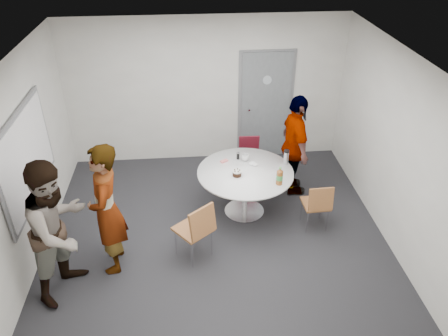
{
  "coord_description": "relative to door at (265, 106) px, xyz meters",
  "views": [
    {
      "loc": [
        -0.33,
        -4.9,
        4.34
      ],
      "look_at": [
        0.13,
        0.25,
        1.11
      ],
      "focal_mm": 35.0,
      "sensor_mm": 36.0,
      "label": 1
    }
  ],
  "objects": [
    {
      "name": "floor",
      "position": [
        -1.1,
        -2.48,
        -1.03
      ],
      "size": [
        5.0,
        5.0,
        0.0
      ],
      "primitive_type": "plane",
      "color": "black",
      "rests_on": "ground"
    },
    {
      "name": "ceiling",
      "position": [
        -1.1,
        -2.48,
        1.67
      ],
      "size": [
        5.0,
        5.0,
        0.0
      ],
      "primitive_type": "plane",
      "rotation": [
        3.14,
        0.0,
        0.0
      ],
      "color": "silver",
      "rests_on": "wall_back"
    },
    {
      "name": "wall_back",
      "position": [
        -1.1,
        0.02,
        0.32
      ],
      "size": [
        5.0,
        0.0,
        5.0
      ],
      "primitive_type": "plane",
      "rotation": [
        1.57,
        0.0,
        0.0
      ],
      "color": "beige",
      "rests_on": "floor"
    },
    {
      "name": "wall_left",
      "position": [
        -3.6,
        -2.48,
        0.32
      ],
      "size": [
        0.0,
        5.0,
        5.0
      ],
      "primitive_type": "plane",
      "rotation": [
        1.57,
        0.0,
        1.57
      ],
      "color": "beige",
      "rests_on": "floor"
    },
    {
      "name": "wall_right",
      "position": [
        1.4,
        -2.48,
        0.32
      ],
      "size": [
        0.0,
        5.0,
        5.0
      ],
      "primitive_type": "plane",
      "rotation": [
        1.57,
        0.0,
        -1.57
      ],
      "color": "beige",
      "rests_on": "floor"
    },
    {
      "name": "wall_front",
      "position": [
        -1.1,
        -4.98,
        0.32
      ],
      "size": [
        5.0,
        0.0,
        5.0
      ],
      "primitive_type": "plane",
      "rotation": [
        -1.57,
        0.0,
        0.0
      ],
      "color": "beige",
      "rests_on": "floor"
    },
    {
      "name": "door",
      "position": [
        0.0,
        0.0,
        0.0
      ],
      "size": [
        1.02,
        0.17,
        2.12
      ],
      "color": "slate",
      "rests_on": "wall_back"
    },
    {
      "name": "whiteboard",
      "position": [
        -3.56,
        -2.28,
        0.42
      ],
      "size": [
        0.04,
        1.9,
        1.25
      ],
      "color": "slate",
      "rests_on": "wall_left"
    },
    {
      "name": "table",
      "position": [
        -0.58,
        -1.81,
        -0.37
      ],
      "size": [
        1.47,
        1.47,
        1.05
      ],
      "color": "white",
      "rests_on": "floor"
    },
    {
      "name": "chair_near_left",
      "position": [
        -1.39,
        -2.81,
        -0.46
      ],
      "size": [
        0.63,
        0.64,
        0.92
      ],
      "rotation": [
        0.0,
        0.0,
        0.68
      ],
      "color": "brown",
      "rests_on": "floor"
    },
    {
      "name": "chair_near_right",
      "position": [
        0.41,
        -2.33,
        -0.54
      ],
      "size": [
        0.4,
        0.43,
        0.8
      ],
      "rotation": [
        0.0,
        0.0,
        0.04
      ],
      "color": "brown",
      "rests_on": "floor"
    },
    {
      "name": "chair_far",
      "position": [
        -0.39,
        -0.79,
        -0.55
      ],
      "size": [
        0.39,
        0.42,
        0.79
      ],
      "rotation": [
        0.0,
        0.0,
        3.11
      ],
      "color": "#5C121E",
      "rests_on": "floor"
    },
    {
      "name": "person_main",
      "position": [
        -2.53,
        -2.82,
        -0.1
      ],
      "size": [
        0.48,
        0.7,
        1.86
      ],
      "primitive_type": "imported",
      "rotation": [
        0.0,
        0.0,
        -1.51
      ],
      "color": "#A5C6EA",
      "rests_on": "floor"
    },
    {
      "name": "person_left",
      "position": [
        -3.05,
        -3.17,
        -0.08
      ],
      "size": [
        1.05,
        1.14,
        1.89
      ],
      "primitive_type": "imported",
      "rotation": [
        0.0,
        0.0,
        1.11
      ],
      "color": "white",
      "rests_on": "floor"
    },
    {
      "name": "person_right",
      "position": [
        0.28,
        -1.29,
        -0.15
      ],
      "size": [
        0.51,
        1.06,
        1.75
      ],
      "primitive_type": "imported",
      "rotation": [
        0.0,
        0.0,
        1.65
      ],
      "color": "black",
      "rests_on": "floor"
    }
  ]
}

